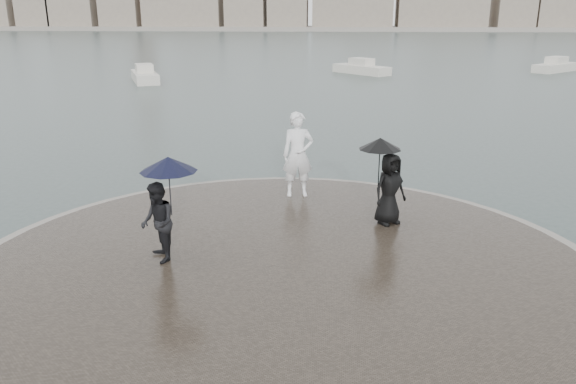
{
  "coord_description": "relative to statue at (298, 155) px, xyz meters",
  "views": [
    {
      "loc": [
        0.84,
        -6.02,
        4.92
      ],
      "look_at": [
        0.0,
        4.8,
        1.45
      ],
      "focal_mm": 35.0,
      "sensor_mm": 36.0,
      "label": 1
    }
  ],
  "objects": [
    {
      "name": "kerb_ring",
      "position": [
        -0.01,
        -4.44,
        -1.3
      ],
      "size": [
        12.5,
        12.5,
        0.32
      ],
      "primitive_type": "cylinder",
      "color": "gray",
      "rests_on": "ground"
    },
    {
      "name": "quay_tip",
      "position": [
        -0.01,
        -4.44,
        -1.27
      ],
      "size": [
        11.9,
        11.9,
        0.36
      ],
      "primitive_type": "cylinder",
      "color": "#2D261E",
      "rests_on": "ground"
    },
    {
      "name": "statue",
      "position": [
        0.0,
        0.0,
        0.0
      ],
      "size": [
        0.87,
        0.65,
        2.19
      ],
      "primitive_type": "imported",
      "rotation": [
        0.0,
        0.0,
        0.17
      ],
      "color": "white",
      "rests_on": "quay_tip"
    },
    {
      "name": "visitor_left",
      "position": [
        -2.32,
        -4.22,
        0.04
      ],
      "size": [
        1.23,
        1.11,
        2.04
      ],
      "color": "black",
      "rests_on": "quay_tip"
    },
    {
      "name": "visitor_right",
      "position": [
        2.1,
        -1.85,
        -0.02
      ],
      "size": [
        1.2,
        1.01,
        1.95
      ],
      "color": "black",
      "rests_on": "quay_tip"
    },
    {
      "name": "far_skyline",
      "position": [
        -6.3,
        152.77,
        4.15
      ],
      "size": [
        260.0,
        20.0,
        37.0
      ],
      "color": "gray",
      "rests_on": "ground"
    },
    {
      "name": "boats",
      "position": [
        3.5,
        33.35,
        -1.08
      ],
      "size": [
        37.84,
        15.49,
        1.5
      ],
      "color": "beige",
      "rests_on": "ground"
    }
  ]
}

